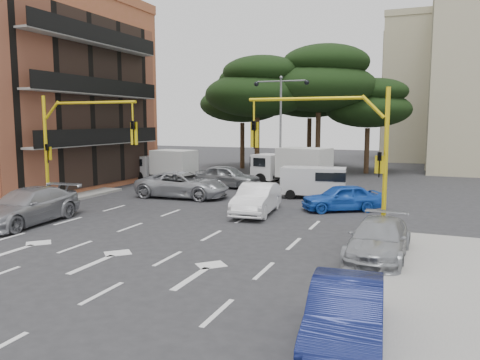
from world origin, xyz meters
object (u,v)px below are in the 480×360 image
object	(u,v)px
signal_mast_left	(72,137)
car_white_hatch	(257,199)
car_silver_cross_b	(228,176)
car_navy_parked	(346,314)
box_truck_a	(164,166)
box_truck_b	(291,167)
car_silver_wagon	(27,206)
signal_mast_right	(340,141)
car_blue_compact	(341,198)
car_silver_parked	(379,240)
car_silver_cross_a	(183,185)
street_lamp_center	(281,111)
van_white	(313,182)

from	to	relation	value
signal_mast_left	car_white_hatch	bearing A→B (deg)	18.29
car_silver_cross_b	car_navy_parked	bearing A→B (deg)	-148.22
box_truck_a	box_truck_b	bearing A→B (deg)	-75.79
car_silver_wagon	car_navy_parked	world-z (taller)	car_silver_wagon
signal_mast_right	box_truck_b	bearing A→B (deg)	113.25
car_white_hatch	car_blue_compact	xyz separation A→B (m)	(3.83, 2.45, -0.07)
signal_mast_right	car_silver_parked	xyz separation A→B (m)	(1.90, -2.78, -3.21)
car_navy_parked	box_truck_b	world-z (taller)	box_truck_b
signal_mast_left	car_silver_cross_a	size ratio (longest dim) A/B	1.04
car_white_hatch	car_silver_parked	xyz separation A→B (m)	(6.53, -5.74, -0.10)
car_silver_parked	box_truck_a	size ratio (longest dim) A/B	0.92
street_lamp_center	car_navy_parked	size ratio (longest dim) A/B	1.83
car_silver_cross_b	box_truck_b	xyz separation A→B (m)	(3.95, 2.50, 0.61)
car_blue_compact	van_white	distance (m)	4.17
car_white_hatch	car_navy_parked	size ratio (longest dim) A/B	1.10
car_silver_wagon	van_white	xyz separation A→B (m)	(10.53, 12.01, 0.15)
signal_mast_right	car_silver_wagon	world-z (taller)	signal_mast_right
car_blue_compact	car_navy_parked	bearing A→B (deg)	-20.93
signal_mast_right	car_silver_wagon	distance (m)	14.32
car_silver_wagon	car_silver_cross_a	bearing A→B (deg)	68.26
signal_mast_left	box_truck_a	world-z (taller)	signal_mast_left
van_white	car_silver_parked	bearing A→B (deg)	15.60
car_blue_compact	car_navy_parked	size ratio (longest dim) A/B	0.97
street_lamp_center	car_blue_compact	world-z (taller)	street_lamp_center
car_silver_cross_a	box_truck_b	world-z (taller)	box_truck_b
car_white_hatch	car_silver_wagon	xyz separation A→B (m)	(-8.99, -6.09, 0.04)
car_blue_compact	car_navy_parked	world-z (taller)	car_blue_compact
car_silver_wagon	car_silver_parked	bearing A→B (deg)	-2.34
street_lamp_center	car_navy_parked	xyz separation A→B (m)	(8.70, -23.56, -4.73)
signal_mast_right	street_lamp_center	size ratio (longest dim) A/B	0.77
signal_mast_right	car_navy_parked	distance (m)	10.25
signal_mast_left	car_silver_wagon	world-z (taller)	signal_mast_left
car_silver_cross_a	van_white	bearing A→B (deg)	-72.30
car_silver_cross_b	car_silver_parked	bearing A→B (deg)	-137.56
car_silver_cross_b	van_white	xyz separation A→B (m)	(6.65, -2.12, 0.17)
car_silver_cross_a	box_truck_b	size ratio (longest dim) A/B	1.01
car_silver_wagon	box_truck_b	distance (m)	18.39
car_navy_parked	box_truck_b	bearing A→B (deg)	103.03
car_white_hatch	car_silver_cross_a	bearing A→B (deg)	146.67
signal_mast_left	street_lamp_center	world-z (taller)	street_lamp_center
car_blue_compact	signal_mast_right	bearing A→B (deg)	-22.71
car_blue_compact	car_silver_wagon	distance (m)	15.41
car_silver_wagon	car_navy_parked	distance (m)	16.81
car_white_hatch	box_truck_a	world-z (taller)	box_truck_a
car_silver_cross_a	car_silver_cross_b	distance (m)	4.99
car_silver_parked	signal_mast_right	bearing A→B (deg)	126.16
signal_mast_left	car_silver_cross_b	bearing A→B (deg)	70.68
car_white_hatch	car_blue_compact	distance (m)	4.55
street_lamp_center	car_silver_parked	world-z (taller)	street_lamp_center
car_silver_cross_b	box_truck_a	xyz separation A→B (m)	(-5.74, 1.00, 0.45)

